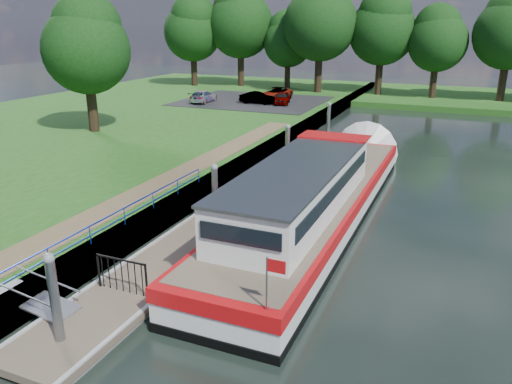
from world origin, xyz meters
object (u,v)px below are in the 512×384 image
at_px(pontoon, 257,195).
at_px(car_c, 203,96).
at_px(car_a, 282,98).
at_px(car_d, 276,94).
at_px(barge, 319,195).
at_px(car_b, 257,98).

relative_size(pontoon, car_c, 7.52).
xyz_separation_m(pontoon, car_c, (-15.12, 22.11, 1.23)).
bearing_deg(car_a, car_d, 109.61).
xyz_separation_m(barge, car_b, (-13.41, 24.80, 0.31)).
bearing_deg(pontoon, car_b, 112.75).
height_order(car_b, car_d, car_d).
bearing_deg(car_c, car_b, -170.12).
height_order(pontoon, barge, barge).
bearing_deg(car_d, pontoon, -67.44).
xyz_separation_m(pontoon, car_a, (-7.51, 24.19, 1.23)).
bearing_deg(barge, car_d, 114.39).
distance_m(pontoon, car_a, 25.35).
height_order(barge, car_a, barge).
relative_size(barge, car_b, 6.14).
distance_m(pontoon, car_d, 27.84).
height_order(car_b, car_c, car_c).
height_order(pontoon, car_a, car_a).
bearing_deg(car_d, car_c, -141.79).
bearing_deg(car_c, car_d, -149.56).
relative_size(pontoon, car_a, 8.83).
distance_m(barge, car_a, 27.87).
bearing_deg(car_a, barge, -81.19).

